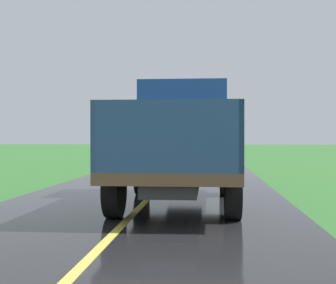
% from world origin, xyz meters
% --- Properties ---
extents(banana_truck_near, '(2.38, 5.82, 2.80)m').
position_xyz_m(banana_truck_near, '(0.77, 10.96, 1.47)').
color(banana_truck_near, '#2D2D30').
rests_on(banana_truck_near, road_surface).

